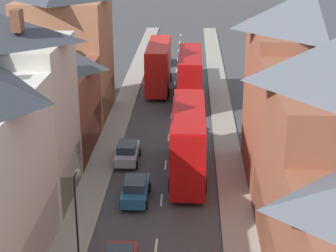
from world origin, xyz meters
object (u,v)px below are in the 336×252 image
object	(u,v)px
double_decker_bus_lead	(190,76)
street_lamp	(77,212)
car_parked_left_a	(135,189)
car_mid_black	(164,58)
car_mid_white	(127,152)
double_decker_bus_far_approaching	(188,140)
double_decker_bus_mid_street	(159,65)

from	to	relation	value
double_decker_bus_lead	street_lamp	xyz separation A→B (m)	(-6.04, -30.63, 0.43)
car_parked_left_a	street_lamp	world-z (taller)	street_lamp
car_mid_black	car_mid_white	distance (m)	32.96
car_parked_left_a	double_decker_bus_far_approaching	bearing A→B (deg)	50.49
double_decker_bus_far_approaching	car_mid_white	xyz separation A→B (m)	(-4.89, 2.22, -1.99)
car_parked_left_a	car_mid_black	size ratio (longest dim) A/B	1.05
car_parked_left_a	car_mid_white	distance (m)	6.70
double_decker_bus_far_approaching	car_parked_left_a	distance (m)	5.98
double_decker_bus_lead	double_decker_bus_far_approaching	bearing A→B (deg)	-90.00
double_decker_bus_lead	street_lamp	bearing A→B (deg)	-101.16
car_parked_left_a	car_mid_black	bearing A→B (deg)	90.00
double_decker_bus_far_approaching	car_mid_white	distance (m)	5.73
car_parked_left_a	car_mid_black	distance (m)	39.51
double_decker_bus_far_approaching	street_lamp	distance (m)	13.52
double_decker_bus_mid_street	car_mid_black	distance (m)	12.09
car_mid_black	car_mid_white	bearing A→B (deg)	-92.26
double_decker_bus_lead	double_decker_bus_mid_street	bearing A→B (deg)	127.61
double_decker_bus_far_approaching	car_parked_left_a	world-z (taller)	double_decker_bus_far_approaching
double_decker_bus_mid_street	car_mid_black	bearing A→B (deg)	89.96
double_decker_bus_lead	car_mid_white	bearing A→B (deg)	-106.67
car_mid_white	car_parked_left_a	bearing A→B (deg)	-78.82
car_mid_black	car_mid_white	world-z (taller)	car_mid_black
double_decker_bus_lead	car_mid_white	distance (m)	17.16
double_decker_bus_lead	car_mid_black	distance (m)	17.10
double_decker_bus_mid_street	car_mid_black	world-z (taller)	double_decker_bus_mid_street
double_decker_bus_far_approaching	double_decker_bus_lead	bearing A→B (deg)	90.00
double_decker_bus_mid_street	double_decker_bus_far_approaching	world-z (taller)	same
double_decker_bus_far_approaching	double_decker_bus_mid_street	bearing A→B (deg)	98.81
car_parked_left_a	street_lamp	distance (m)	8.46
double_decker_bus_mid_street	street_lamp	xyz separation A→B (m)	(-2.44, -35.31, 0.43)
car_mid_white	double_decker_bus_far_approaching	bearing A→B (deg)	-24.41
car_mid_white	car_mid_black	bearing A→B (deg)	87.74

